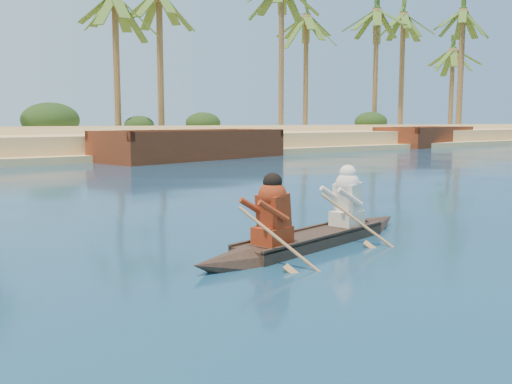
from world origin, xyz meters
TOP-DOWN VIEW (x-y plane):
  - ground at (0.00, 0.00)m, footprint 160.00×160.00m
  - canoe at (-0.96, 1.67)m, footprint 5.37×1.77m
  - barge_mid at (8.64, 22.00)m, footprint 11.71×6.02m
  - barge_right at (32.38, 24.58)m, footprint 11.88×6.29m

SIDE VIEW (x-z plane):
  - ground at x=0.00m, z-range 0.00..0.00m
  - canoe at x=-0.96m, z-range -0.45..1.02m
  - barge_mid at x=8.64m, z-range -0.28..1.58m
  - barge_right at x=32.38m, z-range -0.28..1.60m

